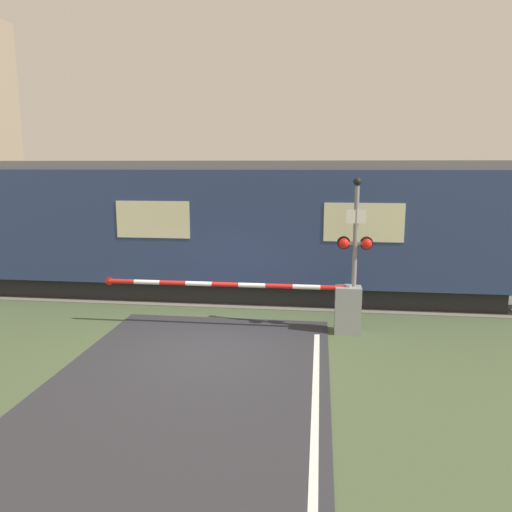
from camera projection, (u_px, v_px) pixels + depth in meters
The scene contains 5 objects.
ground_plane at pixel (210, 346), 10.88m from camera, with size 80.00×80.00×0.00m, color #475638.
track_bed at pixel (242, 293), 15.26m from camera, with size 36.00×3.20×0.13m.
train at pixel (169, 226), 15.18m from camera, with size 20.67×2.98×4.01m.
crossing_barrier at pixel (323, 305), 11.70m from camera, with size 6.21×0.44×1.18m.
signal_post at pixel (355, 247), 11.43m from camera, with size 0.82×0.26×3.62m.
Camera 1 is at (2.31, -10.14, 3.89)m, focal length 35.00 mm.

